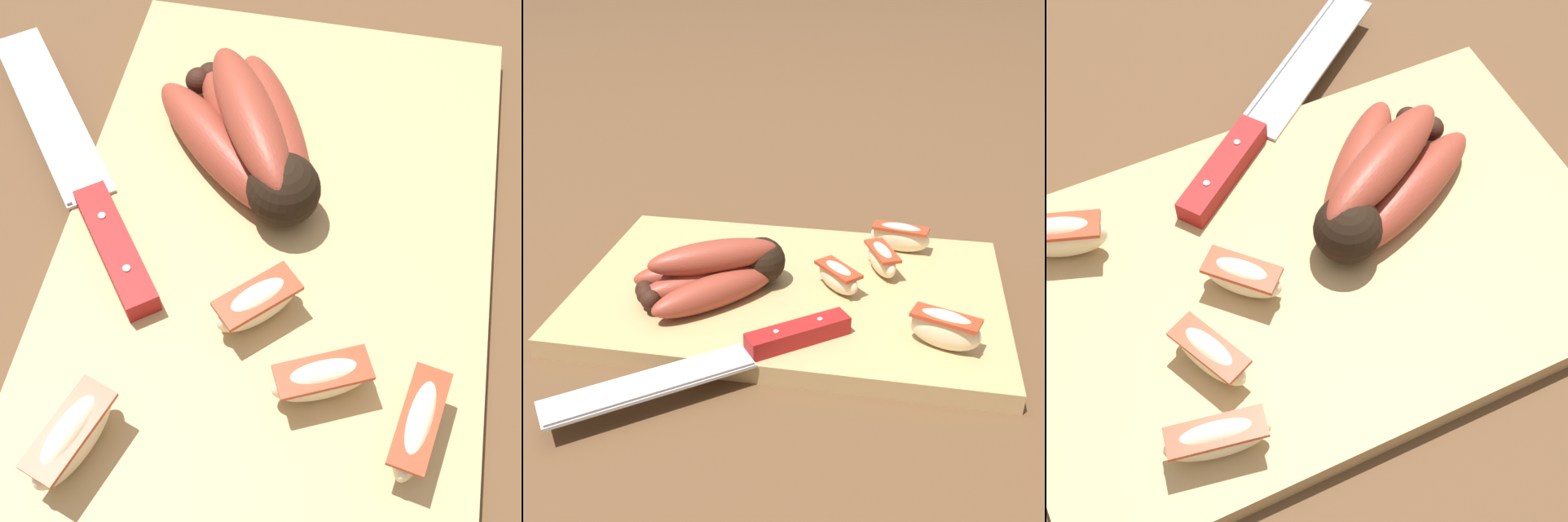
{
  "view_description": "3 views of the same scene",
  "coord_description": "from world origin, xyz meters",
  "views": [
    {
      "loc": [
        -0.3,
        -0.03,
        0.47
      ],
      "look_at": [
        -0.04,
        0.02,
        0.04
      ],
      "focal_mm": 54.78,
      "sensor_mm": 36.0,
      "label": 1
    },
    {
      "loc": [
        -0.12,
        0.6,
        0.37
      ],
      "look_at": [
        -0.01,
        0.01,
        0.05
      ],
      "focal_mm": 45.08,
      "sensor_mm": 36.0,
      "label": 2
    },
    {
      "loc": [
        -0.16,
        -0.29,
        0.55
      ],
      "look_at": [
        -0.02,
        0.01,
        0.03
      ],
      "focal_mm": 59.77,
      "sensor_mm": 36.0,
      "label": 3
    }
  ],
  "objects": [
    {
      "name": "chefs_knife",
      "position": [
        -0.0,
        0.14,
        0.03
      ],
      "size": [
        0.24,
        0.19,
        0.02
      ],
      "color": "silver",
      "rests_on": "cutting_board"
    },
    {
      "name": "apple_wedge_middle",
      "position": [
        -0.11,
        -0.03,
        0.04
      ],
      "size": [
        0.04,
        0.06,
        0.03
      ],
      "color": "beige",
      "rests_on": "cutting_board"
    },
    {
      "name": "apple_wedge_extra",
      "position": [
        -0.17,
        0.1,
        0.04
      ],
      "size": [
        0.07,
        0.04,
        0.04
      ],
      "color": "beige",
      "rests_on": "cutting_board"
    },
    {
      "name": "banana_bunch",
      "position": [
        0.05,
        0.04,
        0.04
      ],
      "size": [
        0.16,
        0.14,
        0.06
      ],
      "color": "black",
      "rests_on": "cutting_board"
    },
    {
      "name": "ground_plane",
      "position": [
        0.0,
        0.0,
        0.0
      ],
      "size": [
        6.0,
        6.0,
        0.0
      ],
      "primitive_type": "plane",
      "color": "brown"
    },
    {
      "name": "apple_wedge_near",
      "position": [
        -0.07,
        0.01,
        0.04
      ],
      "size": [
        0.06,
        0.06,
        0.03
      ],
      "color": "beige",
      "rests_on": "cutting_board"
    },
    {
      "name": "apple_wedge_far",
      "position": [
        -0.13,
        -0.09,
        0.04
      ],
      "size": [
        0.07,
        0.03,
        0.03
      ],
      "color": "beige",
      "rests_on": "cutting_board"
    },
    {
      "name": "cutting_board",
      "position": [
        -0.02,
        0.01,
        0.01
      ],
      "size": [
        0.44,
        0.29,
        0.02
      ],
      "primitive_type": "cube",
      "color": "tan",
      "rests_on": "ground_plane"
    }
  ]
}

